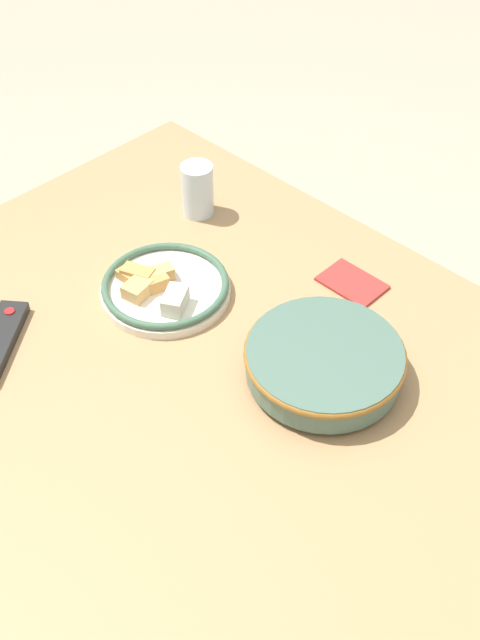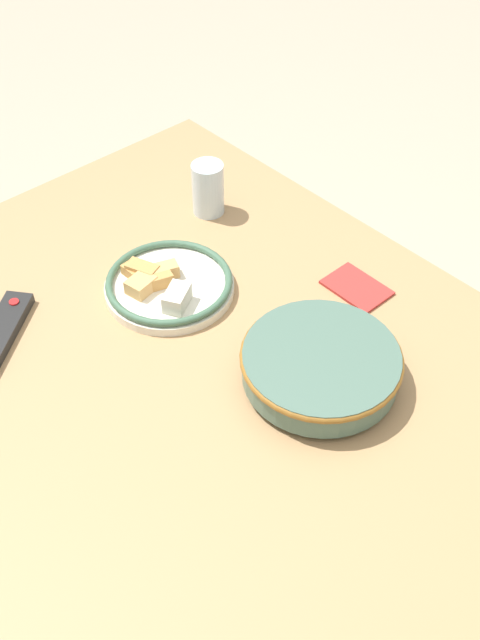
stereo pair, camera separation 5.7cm
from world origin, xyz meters
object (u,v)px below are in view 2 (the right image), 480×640
(food_plate, at_px, (167,284))
(drinking_glass, at_px, (208,189))
(noodle_bowl, at_px, (321,365))
(tv_remote, at_px, (1,332))

(food_plate, relative_size, drinking_glass, 2.15)
(noodle_bowl, relative_size, drinking_glass, 2.36)
(tv_remote, bearing_deg, noodle_bowl, -1.41)
(tv_remote, distance_m, drinking_glass, 0.52)
(food_plate, bearing_deg, noodle_bowl, -171.69)
(food_plate, xyz_separation_m, drinking_glass, (0.14, -0.23, 0.04))
(tv_remote, bearing_deg, food_plate, 31.46)
(drinking_glass, bearing_deg, tv_remote, 93.97)
(tv_remote, height_order, drinking_glass, drinking_glass)
(drinking_glass, bearing_deg, noodle_bowl, 160.49)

